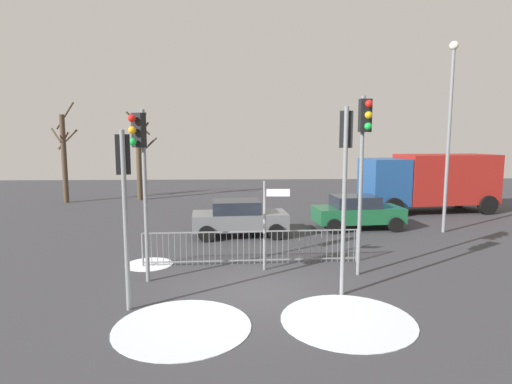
% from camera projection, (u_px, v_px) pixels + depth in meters
% --- Properties ---
extents(ground_plane, '(60.00, 60.00, 0.00)m').
position_uv_depth(ground_plane, '(255.00, 292.00, 10.82)').
color(ground_plane, '#38383D').
extents(traffic_light_foreground_left, '(0.33, 0.57, 5.13)m').
position_uv_depth(traffic_light_foreground_left, '(364.00, 146.00, 11.61)').
color(traffic_light_foreground_left, slate).
rests_on(traffic_light_foreground_left, ground).
extents(traffic_light_mid_right, '(0.41, 0.52, 4.72)m').
position_uv_depth(traffic_light_mid_right, '(140.00, 157.00, 11.08)').
color(traffic_light_mid_right, slate).
rests_on(traffic_light_mid_right, ground).
extents(traffic_light_rear_right, '(0.37, 0.55, 4.72)m').
position_uv_depth(traffic_light_rear_right, '(345.00, 159.00, 10.34)').
color(traffic_light_rear_right, slate).
rests_on(traffic_light_rear_right, ground).
extents(traffic_light_foreground_right, '(0.37, 0.56, 4.15)m').
position_uv_depth(traffic_light_foreground_right, '(124.00, 179.00, 9.46)').
color(traffic_light_foreground_right, slate).
rests_on(traffic_light_foreground_right, ground).
extents(direction_sign_post, '(0.79, 0.10, 2.71)m').
position_uv_depth(direction_sign_post, '(267.00, 220.00, 12.47)').
color(direction_sign_post, slate).
rests_on(direction_sign_post, ground).
extents(pedestrian_guard_railing, '(6.85, 0.33, 1.07)m').
position_uv_depth(pedestrian_guard_railing, '(252.00, 247.00, 13.18)').
color(pedestrian_guard_railing, slate).
rests_on(pedestrian_guard_railing, ground).
extents(car_green_mid, '(3.93, 2.21, 1.47)m').
position_uv_depth(car_green_mid, '(357.00, 212.00, 18.33)').
color(car_green_mid, '#195933').
rests_on(car_green_mid, ground).
extents(car_grey_near, '(3.93, 2.19, 1.47)m').
position_uv_depth(car_grey_near, '(239.00, 217.00, 16.94)').
color(car_grey_near, slate).
rests_on(car_grey_near, ground).
extents(delivery_truck, '(7.28, 3.43, 3.10)m').
position_uv_depth(delivery_truck, '(430.00, 180.00, 22.39)').
color(delivery_truck, maroon).
rests_on(delivery_truck, ground).
extents(street_lamp, '(0.36, 0.36, 7.83)m').
position_uv_depth(street_lamp, '(450.00, 120.00, 17.13)').
color(street_lamp, slate).
rests_on(street_lamp, ground).
extents(bare_tree_left, '(1.70, 2.07, 5.61)m').
position_uv_depth(bare_tree_left, '(140.00, 154.00, 26.75)').
color(bare_tree_left, '#473828').
rests_on(bare_tree_left, ground).
extents(bare_tree_centre, '(1.34, 1.36, 6.20)m').
position_uv_depth(bare_tree_centre, '(64.00, 156.00, 25.61)').
color(bare_tree_centre, '#473828').
rests_on(bare_tree_centre, ground).
extents(snow_patch_kerb, '(2.92, 2.92, 0.01)m').
position_uv_depth(snow_patch_kerb, '(182.00, 327.00, 8.81)').
color(snow_patch_kerb, silver).
rests_on(snow_patch_kerb, ground).
extents(snow_patch_island, '(2.94, 2.94, 0.01)m').
position_uv_depth(snow_patch_island, '(348.00, 320.00, 9.14)').
color(snow_patch_island, silver).
rests_on(snow_patch_island, ground).
extents(snow_patch_verge, '(1.49, 1.49, 0.01)m').
position_uv_depth(snow_patch_verge, '(149.00, 264.00, 13.18)').
color(snow_patch_verge, white).
rests_on(snow_patch_verge, ground).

